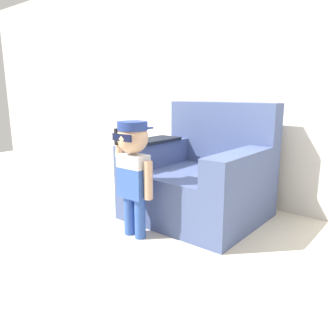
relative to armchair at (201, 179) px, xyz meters
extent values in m
plane|color=beige|center=(0.11, -0.19, -0.36)|extent=(10.00, 10.00, 0.00)
cube|color=silver|center=(0.11, 0.62, 0.94)|extent=(10.00, 0.05, 2.60)
cube|color=#475684|center=(0.00, -0.06, -0.13)|extent=(1.12, 1.01, 0.45)
cube|color=#475684|center=(0.00, 0.35, 0.39)|extent=(1.12, 0.19, 0.60)
cube|color=#475684|center=(-0.45, -0.15, 0.21)|extent=(0.22, 0.83, 0.23)
cube|color=#475684|center=(0.46, -0.15, 0.21)|extent=(0.22, 0.83, 0.23)
cube|color=black|center=(-0.45, -0.15, 0.34)|extent=(0.26, 0.56, 0.03)
cylinder|color=#3356AD|center=(-0.21, -0.73, -0.19)|extent=(0.09, 0.09, 0.33)
cylinder|color=#3356AD|center=(-0.09, -0.73, -0.19)|extent=(0.09, 0.09, 0.33)
cube|color=#3356AD|center=(-0.15, -0.73, 0.09)|extent=(0.24, 0.14, 0.24)
cube|color=silver|center=(-0.15, -0.73, 0.26)|extent=(0.24, 0.14, 0.10)
sphere|color=tan|center=(-0.15, -0.73, 0.45)|extent=(0.24, 0.24, 0.24)
cylinder|color=navy|center=(-0.15, -0.73, 0.54)|extent=(0.23, 0.23, 0.07)
cube|color=navy|center=(-0.15, -0.62, 0.51)|extent=(0.14, 0.11, 0.01)
cube|color=#0F1433|center=(-0.15, -0.84, 0.46)|extent=(0.19, 0.01, 0.05)
cylinder|color=tan|center=(0.00, -0.73, 0.14)|extent=(0.07, 0.07, 0.29)
cylinder|color=tan|center=(-0.29, -0.73, 0.36)|extent=(0.10, 0.07, 0.18)
cube|color=black|center=(-0.29, -0.74, 0.45)|extent=(0.02, 0.07, 0.13)
cylinder|color=white|center=(-0.80, 0.15, -0.35)|extent=(0.22, 0.22, 0.02)
cylinder|color=white|center=(-0.80, 0.15, -0.11)|extent=(0.06, 0.06, 0.50)
cylinder|color=white|center=(-0.80, 0.15, 0.15)|extent=(0.34, 0.34, 0.02)
camera|label=1|loc=(1.62, -2.48, 0.78)|focal=35.00mm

